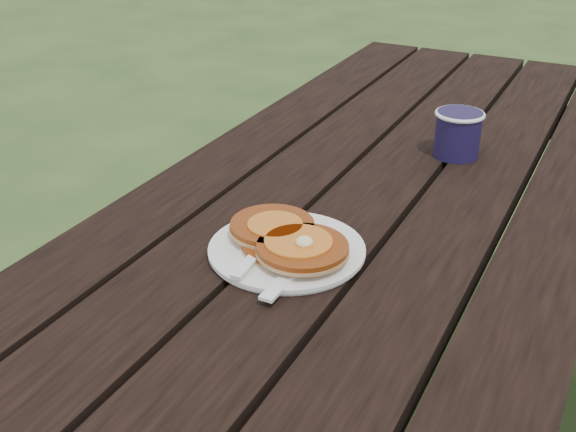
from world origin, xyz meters
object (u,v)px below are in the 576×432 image
at_px(plate, 287,251).
at_px(coffee_cup, 458,131).
at_px(pancake_stack, 288,240).
at_px(picnic_table, 377,343).

relative_size(plate, coffee_cup, 2.40).
height_order(plate, pancake_stack, pancake_stack).
height_order(picnic_table, pancake_stack, pancake_stack).
height_order(pancake_stack, coffee_cup, coffee_cup).
distance_m(picnic_table, plate, 0.52).
distance_m(plate, coffee_cup, 0.49).
xyz_separation_m(picnic_table, pancake_stack, (-0.04, -0.34, 0.41)).
relative_size(pancake_stack, coffee_cup, 2.11).
bearing_deg(pancake_stack, coffee_cup, 75.98).
relative_size(picnic_table, coffee_cup, 19.31).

